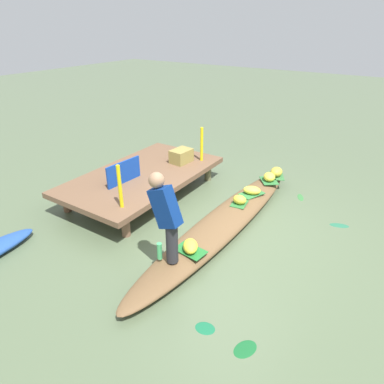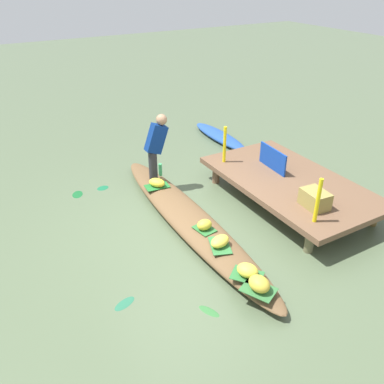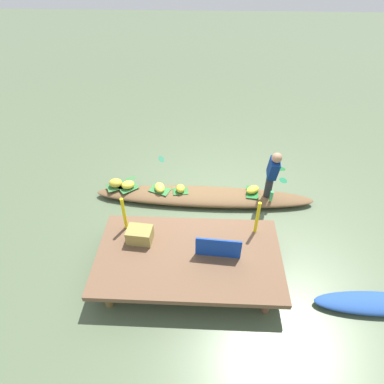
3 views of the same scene
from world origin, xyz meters
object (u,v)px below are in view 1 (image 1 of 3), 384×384
Objects in this scene: water_bottle at (160,251)px; banana_bunch_3 at (240,200)px; vendor_boat at (224,222)px; vendor_person at (166,214)px; banana_bunch_1 at (190,246)px; banana_bunch_2 at (276,172)px; banana_bunch_0 at (269,177)px; banana_bunch_4 at (252,190)px; market_banner at (124,172)px; produce_crate at (181,156)px.

banana_bunch_3 is at bearing -6.34° from water_bottle.
vendor_person is (-1.39, 0.11, 0.82)m from vendor_boat.
vendor_boat is 3.95× the size of vendor_person.
banana_bunch_2 reaches higher than banana_bunch_1.
banana_bunch_0 is 2.79m from banana_bunch_1.
banana_bunch_1 is 0.97× the size of banana_bunch_4.
banana_bunch_4 reaches higher than vendor_boat.
vendor_boat is 16.48× the size of banana_bunch_2.
banana_bunch_4 is at bearing 176.00° from banana_bunch_0.
banana_bunch_1 is 0.71m from vendor_person.
vendor_person reaches higher than vendor_boat.
vendor_person reaches higher than banana_bunch_2.
banana_bunch_1 is 0.40× the size of market_banner.
banana_bunch_2 is 3.46m from water_bottle.
banana_bunch_4 is at bearing -1.54° from vendor_boat.
banana_bunch_1 is 0.25× the size of vendor_person.
vendor_person is 0.59m from water_bottle.
vendor_boat is at bearing 177.62° from banana_bunch_3.
vendor_boat is at bearing -4.42° from vendor_person.
banana_bunch_0 is 0.72m from banana_bunch_4.
vendor_boat is 15.25× the size of banana_bunch_4.
market_banner is 1.75× the size of produce_crate.
banana_bunch_2 is 0.93× the size of banana_bunch_4.
banana_bunch_2 is at bearing -4.03° from vendor_person.
banana_bunch_2 is at bearing -4.91° from banana_bunch_4.
produce_crate reaches higher than banana_bunch_3.
vendor_person is at bearing -148.81° from produce_crate.
banana_bunch_4 is at bearing -2.80° from banana_bunch_3.
banana_bunch_0 is at bearing -2.15° from vendor_boat.
banana_bunch_2 is 0.67× the size of produce_crate.
banana_bunch_0 is at bearing -4.00° from banana_bunch_4.
vendor_person is at bearing -117.58° from market_banner.
vendor_person is at bearing 152.44° from banana_bunch_1.
market_banner reaches higher than banana_bunch_0.
banana_bunch_0 is 0.29m from banana_bunch_2.
vendor_boat is 20.36× the size of banana_bunch_3.
banana_bunch_0 is at bearing -3.74° from vendor_person.
produce_crate is (1.39, -0.30, -0.07)m from market_banner.
produce_crate reaches higher than banana_bunch_2.
banana_bunch_4 is at bearing -3.66° from vendor_person.
vendor_boat is 19.97× the size of water_bottle.
produce_crate is at bearing 85.39° from banana_bunch_4.
market_banner is 1.42m from produce_crate.
vendor_boat is 2.02m from banana_bunch_2.
market_banner is at bearing 122.35° from banana_bunch_4.
banana_bunch_4 is at bearing -94.61° from produce_crate.
vendor_boat is 15.74× the size of banana_bunch_1.
market_banner is (1.19, 1.73, 0.30)m from water_bottle.
produce_crate is at bearing 116.40° from banana_bunch_2.
market_banner reaches higher than vendor_boat.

